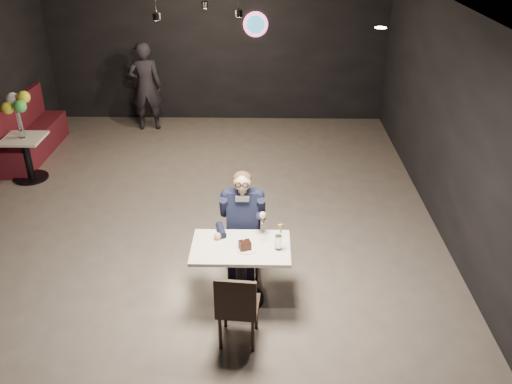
{
  "coord_description": "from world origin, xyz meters",
  "views": [
    {
      "loc": [
        1.03,
        -6.73,
        4.1
      ],
      "look_at": [
        0.92,
        -1.09,
        1.12
      ],
      "focal_mm": 38.0,
      "sensor_mm": 36.0,
      "label": 1
    }
  ],
  "objects_px": {
    "main_table": "(241,274)",
    "seated_man": "(243,223)",
    "chair_far": "(243,241)",
    "booth_bench": "(31,128)",
    "side_table": "(27,157)",
    "passerby": "(146,86)",
    "balloon_vase": "(22,134)",
    "sundae_glass": "(278,242)",
    "chair_near": "(238,304)"
  },
  "relations": [
    {
      "from": "main_table",
      "to": "seated_man",
      "type": "bearing_deg",
      "value": 90.0
    },
    {
      "from": "main_table",
      "to": "balloon_vase",
      "type": "distance_m",
      "value": 4.88
    },
    {
      "from": "main_table",
      "to": "chair_near",
      "type": "bearing_deg",
      "value": -90.0
    },
    {
      "from": "sundae_glass",
      "to": "booth_bench",
      "type": "height_order",
      "value": "booth_bench"
    },
    {
      "from": "passerby",
      "to": "main_table",
      "type": "bearing_deg",
      "value": 105.3
    },
    {
      "from": "balloon_vase",
      "to": "passerby",
      "type": "bearing_deg",
      "value": 57.11
    },
    {
      "from": "chair_near",
      "to": "booth_bench",
      "type": "bearing_deg",
      "value": 135.05
    },
    {
      "from": "chair_near",
      "to": "side_table",
      "type": "relative_size",
      "value": 1.15
    },
    {
      "from": "chair_near",
      "to": "side_table",
      "type": "height_order",
      "value": "chair_near"
    },
    {
      "from": "chair_far",
      "to": "booth_bench",
      "type": "bearing_deg",
      "value": 138.27
    },
    {
      "from": "chair_far",
      "to": "main_table",
      "type": "bearing_deg",
      "value": -90.0
    },
    {
      "from": "side_table",
      "to": "booth_bench",
      "type": "bearing_deg",
      "value": 106.7
    },
    {
      "from": "passerby",
      "to": "seated_man",
      "type": "bearing_deg",
      "value": 107.41
    },
    {
      "from": "main_table",
      "to": "sundae_glass",
      "type": "height_order",
      "value": "sundae_glass"
    },
    {
      "from": "main_table",
      "to": "side_table",
      "type": "relative_size",
      "value": 1.37
    },
    {
      "from": "chair_far",
      "to": "sundae_glass",
      "type": "xyz_separation_m",
      "value": [
        0.41,
        -0.6,
        0.38
      ]
    },
    {
      "from": "seated_man",
      "to": "balloon_vase",
      "type": "distance_m",
      "value": 4.52
    },
    {
      "from": "chair_far",
      "to": "chair_near",
      "type": "relative_size",
      "value": 1.0
    },
    {
      "from": "chair_far",
      "to": "passerby",
      "type": "distance_m",
      "value": 5.44
    },
    {
      "from": "balloon_vase",
      "to": "passerby",
      "type": "relative_size",
      "value": 0.08
    },
    {
      "from": "main_table",
      "to": "chair_near",
      "type": "distance_m",
      "value": 0.65
    },
    {
      "from": "side_table",
      "to": "passerby",
      "type": "bearing_deg",
      "value": 57.11
    },
    {
      "from": "seated_man",
      "to": "booth_bench",
      "type": "xyz_separation_m",
      "value": [
        -4.01,
        3.58,
        -0.19
      ]
    },
    {
      "from": "main_table",
      "to": "chair_near",
      "type": "relative_size",
      "value": 1.2
    },
    {
      "from": "chair_far",
      "to": "chair_near",
      "type": "height_order",
      "value": "same"
    },
    {
      "from": "chair_far",
      "to": "balloon_vase",
      "type": "distance_m",
      "value": 4.53
    },
    {
      "from": "seated_man",
      "to": "chair_near",
      "type": "bearing_deg",
      "value": -90.0
    },
    {
      "from": "chair_near",
      "to": "booth_bench",
      "type": "height_order",
      "value": "booth_bench"
    },
    {
      "from": "chair_far",
      "to": "seated_man",
      "type": "distance_m",
      "value": 0.26
    },
    {
      "from": "sundae_glass",
      "to": "side_table",
      "type": "xyz_separation_m",
      "value": [
        -4.13,
        3.18,
        -0.43
      ]
    },
    {
      "from": "sundae_glass",
      "to": "passerby",
      "type": "bearing_deg",
      "value": 114.81
    },
    {
      "from": "main_table",
      "to": "booth_bench",
      "type": "height_order",
      "value": "booth_bench"
    },
    {
      "from": "booth_bench",
      "to": "sundae_glass",
      "type": "bearing_deg",
      "value": -43.33
    },
    {
      "from": "main_table",
      "to": "chair_near",
      "type": "height_order",
      "value": "chair_near"
    },
    {
      "from": "passerby",
      "to": "booth_bench",
      "type": "bearing_deg",
      "value": 31.0
    },
    {
      "from": "chair_near",
      "to": "seated_man",
      "type": "bearing_deg",
      "value": 95.02
    },
    {
      "from": "seated_man",
      "to": "balloon_vase",
      "type": "height_order",
      "value": "seated_man"
    },
    {
      "from": "main_table",
      "to": "booth_bench",
      "type": "relative_size",
      "value": 0.52
    },
    {
      "from": "seated_man",
      "to": "main_table",
      "type": "bearing_deg",
      "value": -90.0
    },
    {
      "from": "sundae_glass",
      "to": "side_table",
      "type": "distance_m",
      "value": 5.23
    },
    {
      "from": "main_table",
      "to": "chair_far",
      "type": "relative_size",
      "value": 1.2
    },
    {
      "from": "main_table",
      "to": "booth_bench",
      "type": "xyz_separation_m",
      "value": [
        -4.01,
        4.13,
        0.16
      ]
    },
    {
      "from": "chair_far",
      "to": "booth_bench",
      "type": "xyz_separation_m",
      "value": [
        -4.01,
        3.58,
        0.07
      ]
    },
    {
      "from": "sundae_glass",
      "to": "chair_far",
      "type": "bearing_deg",
      "value": 124.75
    },
    {
      "from": "passerby",
      "to": "sundae_glass",
      "type": "bearing_deg",
      "value": 108.74
    },
    {
      "from": "seated_man",
      "to": "sundae_glass",
      "type": "bearing_deg",
      "value": -55.25
    },
    {
      "from": "chair_far",
      "to": "sundae_glass",
      "type": "relative_size",
      "value": 5.41
    },
    {
      "from": "chair_near",
      "to": "passerby",
      "type": "distance_m",
      "value": 6.56
    },
    {
      "from": "sundae_glass",
      "to": "booth_bench",
      "type": "xyz_separation_m",
      "value": [
        -4.43,
        4.18,
        -0.3
      ]
    },
    {
      "from": "chair_far",
      "to": "passerby",
      "type": "xyz_separation_m",
      "value": [
        -2.16,
        4.98,
        0.44
      ]
    }
  ]
}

